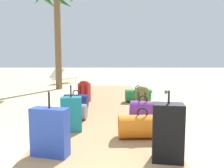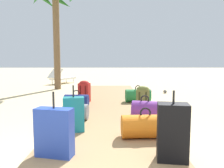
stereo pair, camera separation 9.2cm
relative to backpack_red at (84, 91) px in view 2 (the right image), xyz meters
The scene contains 16 objects.
ground_plane 1.32m from the backpack_red, 58.75° to the right, with size 60.00×60.00×0.00m, color #D1BA8C.
boardwalk 0.78m from the backpack_red, 21.81° to the right, with size 1.87×8.16×0.08m, color #9E7A51.
backpack_red is the anchor object (origin of this frame).
duffel_bag_orange 3.06m from the backpack_red, 66.77° to the right, with size 0.70×0.37×0.45m.
suitcase_blue 3.43m from the backpack_red, 89.26° to the right, with size 0.47×0.27×0.77m.
backpack_olive 1.84m from the backpack_red, 40.34° to the right, with size 0.31×0.23×0.57m.
suitcase_teal 2.51m from the backpack_red, 87.25° to the right, with size 0.35×0.24×0.74m.
duffel_bag_purple 2.27m from the backpack_red, 53.40° to the right, with size 0.55×0.46×0.47m.
duffel_bag_navy 0.76m from the backpack_red, 97.78° to the right, with size 0.59×0.36×0.43m.
duffel_bag_green 1.45m from the backpack_red, ahead, with size 0.68×0.38×0.45m.
suitcase_black 3.81m from the backpack_red, 68.53° to the right, with size 0.37×0.28×0.80m.
duffel_bag_grey 1.81m from the backpack_red, 88.57° to the right, with size 0.48×0.34×0.41m.
palm_tree_far_left 4.63m from the backpack_red, 114.73° to the left, with size 1.92×2.02×4.18m.
lounge_chair 5.75m from the backpack_red, 108.31° to the left, with size 1.25×1.65×0.78m.
rock_right_mid 2.78m from the backpack_red, 44.15° to the left, with size 0.39×0.46×0.21m, color slate.
rock_right_near 3.46m from the backpack_red, 38.02° to the left, with size 0.16×0.12×0.12m, color slate.
Camera 2 is at (0.04, -1.62, 1.21)m, focal length 35.83 mm.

